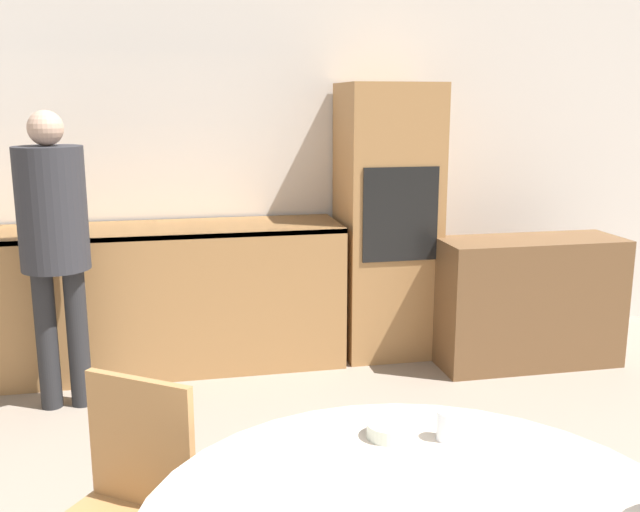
# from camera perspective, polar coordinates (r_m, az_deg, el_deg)

# --- Properties ---
(wall_back) EXTENTS (6.18, 0.05, 2.60)m
(wall_back) POSITION_cam_1_polar(r_m,az_deg,el_deg) (4.93, -4.80, 7.60)
(wall_back) COLOR silver
(wall_back) RESTS_ON ground_plane
(kitchen_counter) EXTENTS (2.70, 0.60, 0.92)m
(kitchen_counter) POSITION_cam_1_polar(r_m,az_deg,el_deg) (4.70, -14.92, -3.22)
(kitchen_counter) COLOR #AD7A47
(kitchen_counter) RESTS_ON ground_plane
(oven_unit) EXTENTS (0.62, 0.59, 1.82)m
(oven_unit) POSITION_cam_1_polar(r_m,az_deg,el_deg) (4.82, 5.36, 2.79)
(oven_unit) COLOR #AD7A47
(oven_unit) RESTS_ON ground_plane
(sideboard) EXTENTS (1.19, 0.45, 0.84)m
(sideboard) POSITION_cam_1_polar(r_m,az_deg,el_deg) (4.85, 16.31, -3.53)
(sideboard) COLOR brown
(sideboard) RESTS_ON ground_plane
(chair_far_left) EXTENTS (0.56, 0.56, 0.88)m
(chair_far_left) POSITION_cam_1_polar(r_m,az_deg,el_deg) (2.37, -15.42, -18.75)
(chair_far_left) COLOR #AD7A47
(chair_far_left) RESTS_ON ground_plane
(person_standing) EXTENTS (0.37, 0.37, 1.66)m
(person_standing) POSITION_cam_1_polar(r_m,az_deg,el_deg) (4.12, -20.53, 2.01)
(person_standing) COLOR #262628
(person_standing) RESTS_ON ground_plane
(cup) EXTENTS (0.06, 0.06, 0.09)m
(cup) POSITION_cam_1_polar(r_m,az_deg,el_deg) (2.18, 10.14, -13.19)
(cup) COLOR silver
(cup) RESTS_ON dining_table
(bowl_centre) EXTENTS (0.13, 0.13, 0.04)m
(bowl_centre) POSITION_cam_1_polar(r_m,az_deg,el_deg) (2.18, 5.53, -13.70)
(bowl_centre) COLOR silver
(bowl_centre) RESTS_ON dining_table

